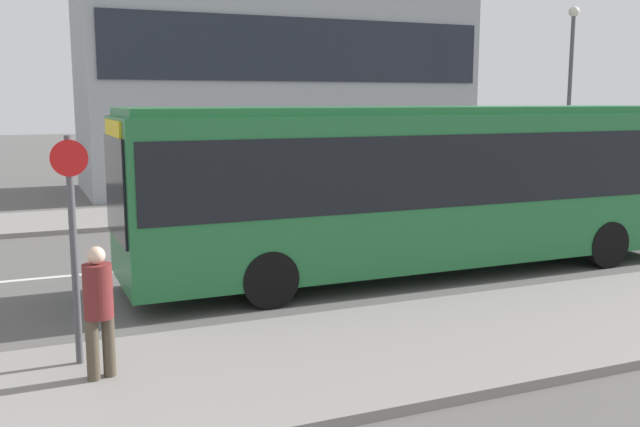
{
  "coord_description": "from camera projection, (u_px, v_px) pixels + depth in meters",
  "views": [
    {
      "loc": [
        -4.85,
        -14.33,
        3.41
      ],
      "look_at": [
        0.36,
        -2.11,
        1.26
      ],
      "focal_mm": 40.0,
      "sensor_mm": 36.0,
      "label": 1
    }
  ],
  "objects": [
    {
      "name": "street_lamp",
      "position": [
        570.0,
        80.0,
        24.54
      ],
      "size": [
        0.36,
        0.36,
        6.39
      ],
      "color": "#4C4C51",
      "rests_on": "sidewalk_far"
    },
    {
      "name": "ground_plane",
      "position": [
        267.0,
        258.0,
        15.44
      ],
      "size": [
        120.0,
        120.0,
        0.0
      ],
      "primitive_type": "plane",
      "color": "#595654"
    },
    {
      "name": "sidewalk_near",
      "position": [
        414.0,
        346.0,
        9.75
      ],
      "size": [
        44.0,
        3.5,
        0.13
      ],
      "color": "gray",
      "rests_on": "ground_plane"
    },
    {
      "name": "lane_centerline",
      "position": [
        267.0,
        258.0,
        15.44
      ],
      "size": [
        41.8,
        0.16,
        0.01
      ],
      "color": "silver",
      "rests_on": "ground_plane"
    },
    {
      "name": "parked_car_0",
      "position": [
        632.0,
        182.0,
        24.06
      ],
      "size": [
        4.6,
        1.85,
        1.35
      ],
      "color": "#4C5156",
      "rests_on": "ground_plane"
    },
    {
      "name": "pedestrian_near_stop",
      "position": [
        99.0,
        305.0,
        8.33
      ],
      "size": [
        0.34,
        0.34,
        1.59
      ],
      "rotation": [
        0.0,
        0.0,
        3.43
      ],
      "color": "#4C4233",
      "rests_on": "sidewalk_near"
    },
    {
      "name": "city_bus",
      "position": [
        425.0,
        178.0,
        13.91
      ],
      "size": [
        11.74,
        2.55,
        3.26
      ],
      "rotation": [
        0.0,
        0.0,
        0.08
      ],
      "color": "#236B38",
      "rests_on": "ground_plane"
    },
    {
      "name": "bus_stop_sign",
      "position": [
        73.0,
        233.0,
        8.67
      ],
      "size": [
        0.44,
        0.12,
        2.85
      ],
      "color": "#4C4C51",
      "rests_on": "sidewalk_near"
    },
    {
      "name": "sidewalk_far",
      "position": [
        198.0,
        213.0,
        21.1
      ],
      "size": [
        44.0,
        3.5,
        0.13
      ],
      "color": "gray",
      "rests_on": "ground_plane"
    }
  ]
}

